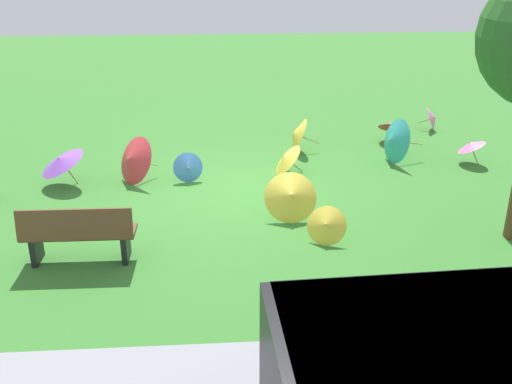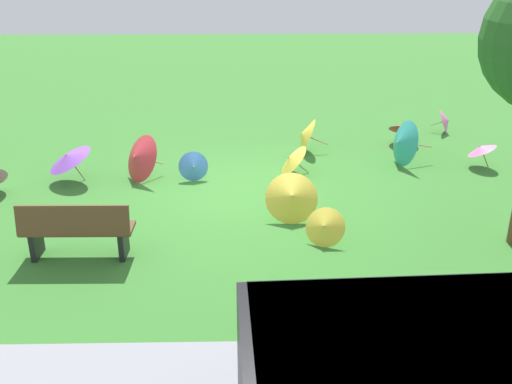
{
  "view_description": "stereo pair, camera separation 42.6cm",
  "coord_description": "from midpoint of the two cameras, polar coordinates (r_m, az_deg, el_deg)",
  "views": [
    {
      "loc": [
        0.27,
        10.18,
        4.31
      ],
      "look_at": [
        -0.34,
        1.53,
        0.6
      ],
      "focal_mm": 41.34,
      "sensor_mm": 36.0,
      "label": 1
    },
    {
      "loc": [
        -0.16,
        10.2,
        4.31
      ],
      "look_at": [
        -0.34,
        1.53,
        0.6
      ],
      "focal_mm": 41.34,
      "sensor_mm": 36.0,
      "label": 2
    }
  ],
  "objects": [
    {
      "name": "parasol_yellow_0",
      "position": [
        11.75,
        4.48,
        3.2
      ],
      "size": [
        0.67,
        0.76,
        0.63
      ],
      "color": "tan",
      "rests_on": "ground"
    },
    {
      "name": "parasol_purple_0",
      "position": [
        11.71,
        -16.72,
        3.22
      ],
      "size": [
        1.13,
        1.15,
        0.77
      ],
      "color": "tan",
      "rests_on": "ground"
    },
    {
      "name": "parasol_yellow_1",
      "position": [
        9.08,
        7.98,
        -3.36
      ],
      "size": [
        0.75,
        0.67,
        0.59
      ],
      "color": "tan",
      "rests_on": "ground"
    },
    {
      "name": "parasol_yellow_2",
      "position": [
        9.74,
        4.73,
        -0.5
      ],
      "size": [
        0.89,
        0.91,
        0.83
      ],
      "color": "tan",
      "rests_on": "ground"
    },
    {
      "name": "parasol_yellow_3",
      "position": [
        12.97,
        5.66,
        5.5
      ],
      "size": [
        0.77,
        0.83,
        0.8
      ],
      "color": "tan",
      "rests_on": "ground"
    },
    {
      "name": "parasol_blue_0",
      "position": [
        11.43,
        -5.01,
        2.47
      ],
      "size": [
        0.6,
        0.57,
        0.58
      ],
      "color": "tan",
      "rests_on": "ground"
    },
    {
      "name": "ground",
      "position": [
        11.07,
        -0.83,
        0.24
      ],
      "size": [
        40.0,
        40.0,
        0.0
      ],
      "primitive_type": "plane",
      "color": "#387A2D"
    },
    {
      "name": "park_bench",
      "position": [
        8.84,
        -15.64,
        -3.57
      ],
      "size": [
        1.61,
        0.5,
        0.9
      ],
      "color": "brown",
      "rests_on": "ground"
    },
    {
      "name": "parasol_teal_0",
      "position": [
        12.55,
        14.85,
        4.62
      ],
      "size": [
        0.99,
        1.01,
        0.97
      ],
      "color": "tan",
      "rests_on": "ground"
    },
    {
      "name": "parasol_red_2",
      "position": [
        11.51,
        -10.31,
        3.28
      ],
      "size": [
        1.04,
        1.1,
        0.94
      ],
      "color": "tan",
      "rests_on": "ground"
    },
    {
      "name": "parasol_pink_1",
      "position": [
        12.96,
        21.83,
        3.92
      ],
      "size": [
        0.77,
        0.77,
        0.59
      ],
      "color": "tan",
      "rests_on": "ground"
    },
    {
      "name": "parasol_red_0",
      "position": [
        13.95,
        14.94,
        6.06
      ],
      "size": [
        0.82,
        0.8,
        0.62
      ],
      "color": "tan",
      "rests_on": "ground"
    },
    {
      "name": "parasol_pink_3",
      "position": [
        15.09,
        18.67,
        6.53
      ],
      "size": [
        0.59,
        0.68,
        0.6
      ],
      "color": "tan",
      "rests_on": "ground"
    }
  ]
}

